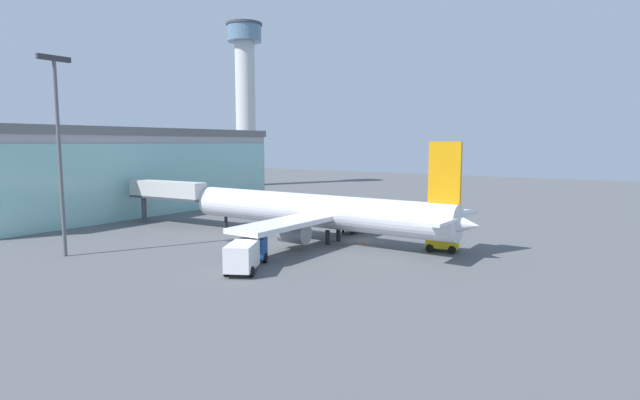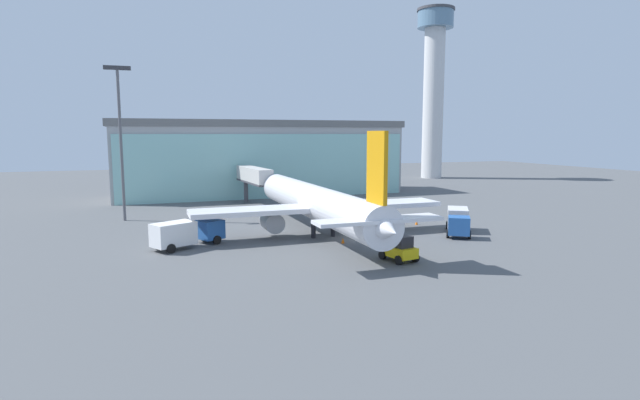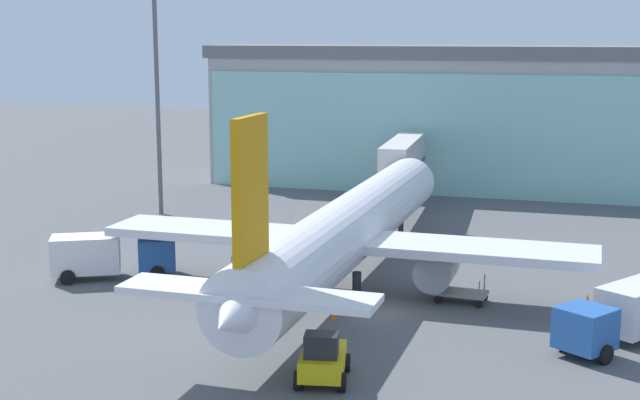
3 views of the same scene
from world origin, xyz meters
name	(u,v)px [view 2 (image 2 of 3)]	position (x,y,z in m)	size (l,w,h in m)	color
ground	(352,238)	(0.00, 0.00, 0.00)	(240.00, 240.00, 0.00)	#545659
terminal_building	(261,158)	(0.00, 41.67, 6.74)	(52.18, 13.22, 13.47)	#A4A4A4
jet_bridge	(254,176)	(-4.51, 27.70, 4.56)	(3.14, 12.71, 5.94)	beige
control_tower	(434,81)	(48.50, 61.36, 24.03)	(9.10, 9.10, 41.35)	silver
apron_light_mast	(120,131)	(-23.08, 20.18, 11.48)	(3.20, 0.40, 19.44)	#59595E
airplane	(317,203)	(-2.64, 3.76, 3.42)	(27.92, 37.40, 11.31)	silver
catering_truck	(186,233)	(-16.99, 1.66, 1.47)	(7.48, 5.36, 2.65)	#2659A5
fuel_truck	(458,220)	(12.28, -1.45, 1.47)	(5.85, 7.31, 2.65)	#2659A5
baggage_cart	(374,226)	(4.09, 3.06, 0.50)	(2.90, 1.79, 1.50)	#9E998C
pushback_tug	(400,250)	(0.15, -10.12, 0.97)	(2.70, 3.49, 2.30)	yellow
safety_cone_nose	(343,241)	(-1.79, -1.82, 0.28)	(0.36, 0.36, 0.55)	orange
safety_cone_wingtip	(417,222)	(10.74, 4.83, 0.28)	(0.36, 0.36, 0.55)	orange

